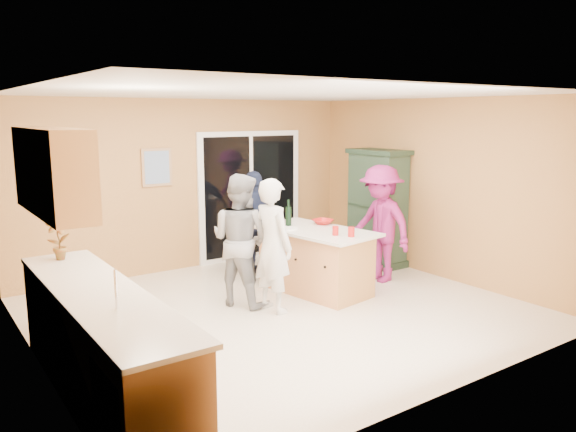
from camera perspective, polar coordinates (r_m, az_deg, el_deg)
floor at (r=6.95m, az=-0.55°, el=-9.62°), size 5.50×5.50×0.00m
ceiling at (r=6.54m, az=-0.59°, el=12.34°), size 5.50×5.00×0.10m
wall_back at (r=8.78m, az=-9.83°, el=3.15°), size 5.50×0.10×2.60m
wall_front at (r=4.80m, az=16.53°, el=-2.95°), size 5.50×0.10×2.60m
wall_left at (r=5.58m, az=-24.60°, el=-1.67°), size 0.10×5.00×2.60m
wall_right at (r=8.46m, az=15.01°, el=2.70°), size 0.10×5.00×2.60m
left_cabinet_run at (r=4.90m, az=-17.96°, el=-13.09°), size 0.65×3.05×1.24m
upper_cabinets at (r=5.33m, az=-22.82°, el=4.21°), size 0.35×1.60×0.75m
sliding_door at (r=9.27m, az=-3.81°, el=2.09°), size 1.90×0.07×2.10m
framed_picture at (r=8.51m, az=-13.19°, el=4.85°), size 0.46×0.04×0.56m
kitchen_island at (r=7.58m, az=2.82°, el=-4.73°), size 1.14×1.75×0.86m
green_hutch at (r=9.00m, az=9.05°, el=0.71°), size 0.53×1.00×1.83m
woman_white at (r=6.74m, az=-1.57°, el=-3.02°), size 0.47×0.64×1.63m
woman_grey at (r=7.01m, az=-4.87°, el=-2.43°), size 0.92×1.00×1.65m
woman_navy at (r=8.28m, az=-3.31°, el=-0.77°), size 0.98×0.58×1.56m
woman_magenta at (r=8.09m, az=9.39°, el=-0.77°), size 0.64×1.09×1.67m
serving_bowl at (r=7.84m, az=3.57°, el=-0.58°), size 0.33×0.33×0.07m
tulip_vase at (r=5.99m, az=-22.30°, el=-2.11°), size 0.26×0.21×0.44m
tumbler_near at (r=7.05m, az=6.44°, el=-1.62°), size 0.11×0.11×0.12m
tumbler_far at (r=7.12m, az=4.84°, el=-1.49°), size 0.11×0.11×0.12m
wine_bottle at (r=7.71m, az=0.04°, el=0.06°), size 0.08×0.08×0.36m
white_plate at (r=7.48m, az=0.08°, el=-1.28°), size 0.28×0.28×0.02m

